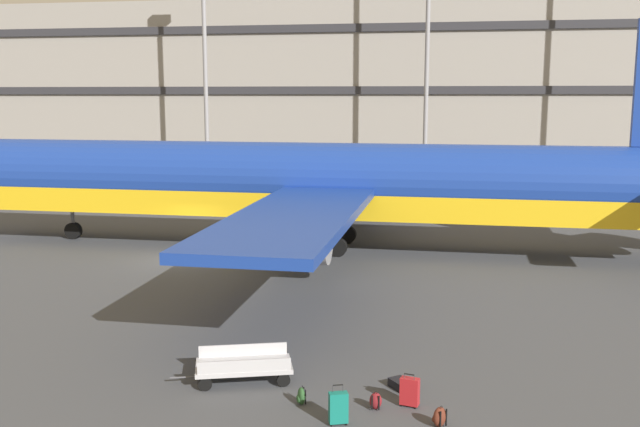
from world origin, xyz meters
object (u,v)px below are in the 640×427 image
(suitcase_purple, at_px, (402,385))
(backpack_orange, at_px, (376,401))
(baggage_cart, at_px, (244,366))
(backpack_black, at_px, (439,417))
(suitcase_laid_flat, at_px, (410,391))
(suitcase_scuffed, at_px, (338,407))
(backpack_small, at_px, (301,396))
(airliner, at_px, (324,185))

(suitcase_purple, height_order, backpack_orange, backpack_orange)
(suitcase_purple, height_order, baggage_cart, baggage_cart)
(backpack_black, bearing_deg, suitcase_laid_flat, 126.27)
(backpack_black, relative_size, backpack_orange, 1.12)
(suitcase_scuffed, height_order, backpack_black, suitcase_scuffed)
(backpack_small, relative_size, baggage_cart, 0.15)
(baggage_cart, bearing_deg, backpack_orange, -17.80)
(backpack_black, xyz_separation_m, backpack_orange, (-1.57, 0.72, -0.03))
(airliner, distance_m, baggage_cart, 17.56)
(backpack_orange, height_order, baggage_cart, baggage_cart)
(suitcase_laid_flat, relative_size, backpack_orange, 1.83)
(suitcase_laid_flat, height_order, suitcase_scuffed, suitcase_scuffed)
(suitcase_laid_flat, bearing_deg, backpack_orange, -160.55)
(backpack_orange, xyz_separation_m, baggage_cart, (-3.73, 1.20, 0.22))
(airliner, height_order, backpack_orange, airliner)
(airliner, relative_size, backpack_black, 77.25)
(suitcase_scuffed, distance_m, backpack_orange, 1.29)
(backpack_orange, bearing_deg, backpack_black, -24.61)
(backpack_orange, bearing_deg, baggage_cart, 162.20)
(backpack_small, bearing_deg, backpack_black, -10.88)
(suitcase_purple, xyz_separation_m, backpack_orange, (-0.58, -1.34, 0.09))
(airliner, height_order, suitcase_laid_flat, airliner)
(airliner, xyz_separation_m, suitcase_purple, (4.92, -17.17, -3.18))
(suitcase_scuffed, height_order, backpack_orange, suitcase_scuffed)
(baggage_cart, bearing_deg, backpack_small, -34.14)
(suitcase_laid_flat, height_order, suitcase_purple, suitcase_laid_flat)
(suitcase_scuffed, distance_m, baggage_cart, 3.66)
(suitcase_laid_flat, relative_size, backpack_black, 1.63)
(backpack_small, bearing_deg, airliner, 97.55)
(suitcase_scuffed, relative_size, suitcase_purple, 1.16)
(suitcase_scuffed, bearing_deg, backpack_small, 139.15)
(suitcase_scuffed, bearing_deg, backpack_black, 6.62)
(suitcase_scuffed, distance_m, suitcase_purple, 2.72)
(suitcase_scuffed, relative_size, backpack_black, 1.78)
(suitcase_scuffed, bearing_deg, suitcase_purple, 59.46)
(suitcase_scuffed, bearing_deg, baggage_cart, 143.23)
(suitcase_purple, xyz_separation_m, backpack_small, (-2.46, -1.39, 0.10))
(suitcase_purple, xyz_separation_m, baggage_cart, (-4.30, -0.14, 0.31))
(suitcase_purple, bearing_deg, baggage_cart, -178.12)
(airliner, bearing_deg, baggage_cart, -87.97)
(airliner, height_order, baggage_cart, airliner)
(backpack_black, height_order, backpack_small, backpack_black)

